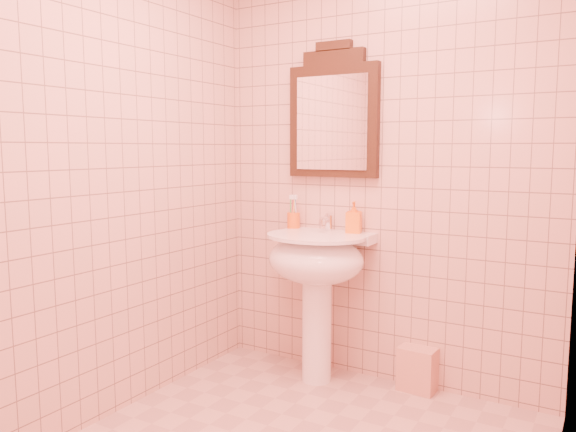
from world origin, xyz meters
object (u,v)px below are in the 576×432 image
Objects in this scene: pedestal_sink at (316,269)px; toothbrush_cup at (294,220)px; towel at (417,369)px; soap_dispenser at (354,217)px; mirror at (333,115)px.

toothbrush_cup is at bearing 147.03° from pedestal_sink.
pedestal_sink is at bearing -162.98° from towel.
soap_dispenser reaches higher than toothbrush_cup.
mirror is at bearing 151.40° from soap_dispenser.
pedestal_sink is 0.38m from toothbrush_cup.
soap_dispenser reaches higher than towel.
towel is at bearing -12.08° from soap_dispenser.
toothbrush_cup is 1.12m from towel.
mirror is 1.52m from towel.
pedestal_sink is at bearing -32.97° from toothbrush_cup.
soap_dispenser is at bearing -15.08° from mirror.
soap_dispenser reaches higher than pedestal_sink.
soap_dispenser is (0.40, 0.00, 0.04)m from toothbrush_cup.
mirror is 0.61m from soap_dispenser.
pedestal_sink is 0.37m from soap_dispenser.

